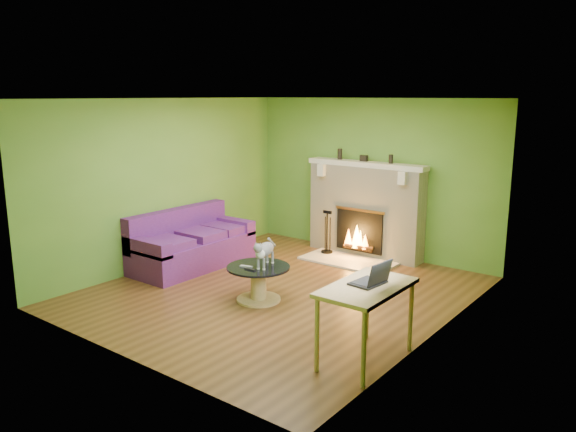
# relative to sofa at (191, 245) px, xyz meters

# --- Properties ---
(floor) EXTENTS (5.00, 5.00, 0.00)m
(floor) POSITION_rel_sofa_xyz_m (1.86, -0.10, -0.34)
(floor) COLOR #533117
(floor) RESTS_ON ground
(ceiling) EXTENTS (5.00, 5.00, 0.00)m
(ceiling) POSITION_rel_sofa_xyz_m (1.86, -0.10, 2.26)
(ceiling) COLOR white
(ceiling) RESTS_ON wall_back
(wall_back) EXTENTS (5.00, 0.00, 5.00)m
(wall_back) POSITION_rel_sofa_xyz_m (1.86, 2.40, 0.96)
(wall_back) COLOR #4F832B
(wall_back) RESTS_ON floor
(wall_front) EXTENTS (5.00, 0.00, 5.00)m
(wall_front) POSITION_rel_sofa_xyz_m (1.86, -2.60, 0.96)
(wall_front) COLOR #4F832B
(wall_front) RESTS_ON floor
(wall_left) EXTENTS (0.00, 5.00, 5.00)m
(wall_left) POSITION_rel_sofa_xyz_m (-0.39, -0.10, 0.96)
(wall_left) COLOR #4F832B
(wall_left) RESTS_ON floor
(wall_right) EXTENTS (0.00, 5.00, 5.00)m
(wall_right) POSITION_rel_sofa_xyz_m (4.11, -0.10, 0.96)
(wall_right) COLOR #4F832B
(wall_right) RESTS_ON floor
(window_frame) EXTENTS (0.00, 1.20, 1.20)m
(window_frame) POSITION_rel_sofa_xyz_m (4.10, -1.00, 1.21)
(window_frame) COLOR silver
(window_frame) RESTS_ON wall_right
(window_pane) EXTENTS (0.00, 1.06, 1.06)m
(window_pane) POSITION_rel_sofa_xyz_m (4.09, -1.00, 1.21)
(window_pane) COLOR white
(window_pane) RESTS_ON wall_right
(fireplace) EXTENTS (2.10, 0.46, 1.58)m
(fireplace) POSITION_rel_sofa_xyz_m (1.86, 2.21, 0.43)
(fireplace) COLOR beige
(fireplace) RESTS_ON floor
(hearth) EXTENTS (1.50, 0.75, 0.03)m
(hearth) POSITION_rel_sofa_xyz_m (1.86, 1.70, -0.33)
(hearth) COLOR beige
(hearth) RESTS_ON floor
(mantel) EXTENTS (2.10, 0.28, 0.08)m
(mantel) POSITION_rel_sofa_xyz_m (1.86, 2.19, 1.20)
(mantel) COLOR beige
(mantel) RESTS_ON fireplace
(sofa) EXTENTS (0.90, 1.98, 0.89)m
(sofa) POSITION_rel_sofa_xyz_m (0.00, 0.00, 0.00)
(sofa) COLOR #4E1B69
(sofa) RESTS_ON floor
(coffee_table) EXTENTS (0.83, 0.83, 0.47)m
(coffee_table) POSITION_rel_sofa_xyz_m (1.85, -0.52, -0.07)
(coffee_table) COLOR tan
(coffee_table) RESTS_ON floor
(desk) EXTENTS (0.63, 1.08, 0.80)m
(desk) POSITION_rel_sofa_xyz_m (3.81, -1.16, 0.36)
(desk) COLOR tan
(desk) RESTS_ON floor
(cat) EXTENTS (0.39, 0.64, 0.38)m
(cat) POSITION_rel_sofa_xyz_m (1.93, -0.47, 0.31)
(cat) COLOR #5C5C61
(cat) RESTS_ON coffee_table
(remote_silver) EXTENTS (0.18, 0.09, 0.02)m
(remote_silver) POSITION_rel_sofa_xyz_m (1.75, -0.64, 0.13)
(remote_silver) COLOR gray
(remote_silver) RESTS_ON coffee_table
(remote_black) EXTENTS (0.16, 0.05, 0.02)m
(remote_black) POSITION_rel_sofa_xyz_m (1.87, -0.70, 0.13)
(remote_black) COLOR black
(remote_black) RESTS_ON coffee_table
(laptop) EXTENTS (0.34, 0.38, 0.26)m
(laptop) POSITION_rel_sofa_xyz_m (3.79, -1.11, 0.59)
(laptop) COLOR black
(laptop) RESTS_ON desk
(fire_tools) EXTENTS (0.19, 0.19, 0.73)m
(fire_tools) POSITION_rel_sofa_xyz_m (1.34, 1.85, 0.05)
(fire_tools) COLOR black
(fire_tools) RESTS_ON hearth
(mantel_vase_left) EXTENTS (0.08, 0.08, 0.18)m
(mantel_vase_left) POSITION_rel_sofa_xyz_m (1.33, 2.22, 1.33)
(mantel_vase_left) COLOR black
(mantel_vase_left) RESTS_ON mantel
(mantel_vase_right) EXTENTS (0.07, 0.07, 0.14)m
(mantel_vase_right) POSITION_rel_sofa_xyz_m (2.29, 2.22, 1.31)
(mantel_vase_right) COLOR black
(mantel_vase_right) RESTS_ON mantel
(mantel_box) EXTENTS (0.12, 0.08, 0.10)m
(mantel_box) POSITION_rel_sofa_xyz_m (1.80, 2.22, 1.29)
(mantel_box) COLOR black
(mantel_box) RESTS_ON mantel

